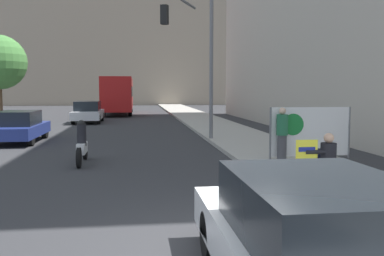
# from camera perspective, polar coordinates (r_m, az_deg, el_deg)

# --- Properties ---
(ground_plane) EXTENTS (160.00, 160.00, 0.00)m
(ground_plane) POSITION_cam_1_polar(r_m,az_deg,el_deg) (6.39, 3.91, -15.77)
(ground_plane) COLOR #303033
(sidewalk_curb) EXTENTS (3.28, 90.00, 0.15)m
(sidewalk_curb) POSITION_cam_1_polar(r_m,az_deg,el_deg) (21.49, 5.28, -0.74)
(sidewalk_curb) COLOR #A8A399
(sidewalk_curb) RESTS_ON ground_plane
(building_backdrop_far) EXTENTS (52.00, 12.00, 29.64)m
(building_backdrop_far) POSITION_cam_1_polar(r_m,az_deg,el_deg) (68.65, -8.29, 15.66)
(building_backdrop_far) COLOR gray
(building_backdrop_far) RESTS_ON ground_plane
(seated_protester) EXTENTS (0.97, 0.77, 1.19)m
(seated_protester) POSITION_cam_1_polar(r_m,az_deg,el_deg) (9.72, 17.78, -3.93)
(seated_protester) COLOR #474C56
(seated_protester) RESTS_ON sidewalk_curb
(jogger_on_sidewalk) EXTENTS (0.34, 0.34, 1.60)m
(jogger_on_sidewalk) POSITION_cam_1_polar(r_m,az_deg,el_deg) (12.97, 11.92, -0.80)
(jogger_on_sidewalk) COLOR #424247
(jogger_on_sidewalk) RESTS_ON sidewalk_curb
(protest_banner) EXTENTS (2.58, 0.06, 1.60)m
(protest_banner) POSITION_cam_1_polar(r_m,az_deg,el_deg) (13.52, 15.42, -0.47)
(protest_banner) COLOR slate
(protest_banner) RESTS_ON sidewalk_curb
(traffic_light_pole) EXTENTS (2.23, 2.00, 6.14)m
(traffic_light_pole) POSITION_cam_1_polar(r_m,az_deg,el_deg) (18.94, 0.31, 11.03)
(traffic_light_pole) COLOR slate
(traffic_light_pole) RESTS_ON sidewalk_curb
(parked_car_curbside) EXTENTS (1.89, 4.48, 1.41)m
(parked_car_curbside) POSITION_cam_1_polar(r_m,az_deg,el_deg) (4.75, 16.07, -14.41)
(parked_car_curbside) COLOR white
(parked_car_curbside) RESTS_ON ground_plane
(car_on_road_nearest) EXTENTS (1.81, 4.36, 1.36)m
(car_on_road_nearest) POSITION_cam_1_polar(r_m,az_deg,el_deg) (19.85, -22.13, 0.19)
(car_on_road_nearest) COLOR navy
(car_on_road_nearest) RESTS_ON ground_plane
(car_on_road_midblock) EXTENTS (1.85, 4.54, 1.47)m
(car_on_road_midblock) POSITION_cam_1_polar(r_m,az_deg,el_deg) (30.14, -13.70, 2.09)
(car_on_road_midblock) COLOR silver
(car_on_road_midblock) RESTS_ON ground_plane
(city_bus_on_road) EXTENTS (2.54, 11.11, 3.31)m
(city_bus_on_road) POSITION_cam_1_polar(r_m,az_deg,el_deg) (39.92, -9.80, 4.56)
(city_bus_on_road) COLOR red
(city_bus_on_road) RESTS_ON ground_plane
(motorcycle_on_road) EXTENTS (0.28, 2.16, 1.35)m
(motorcycle_on_road) POSITION_cam_1_polar(r_m,az_deg,el_deg) (13.57, -14.46, -2.25)
(motorcycle_on_road) COLOR white
(motorcycle_on_road) RESTS_ON ground_plane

